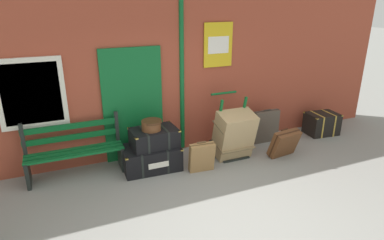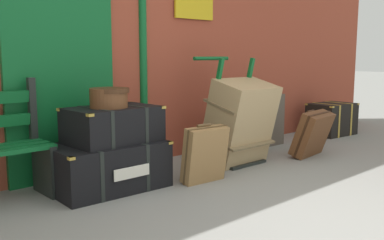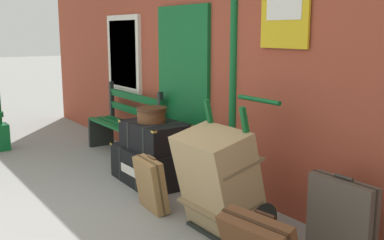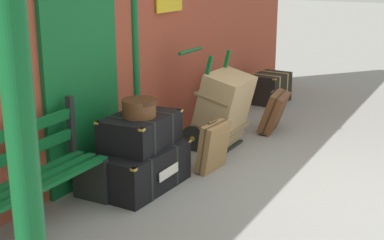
% 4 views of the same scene
% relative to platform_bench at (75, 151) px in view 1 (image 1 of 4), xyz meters
% --- Properties ---
extents(ground_plane, '(60.00, 60.00, 0.00)m').
position_rel_platform_bench_xyz_m(ground_plane, '(1.67, -2.16, -0.44)').
color(ground_plane, gray).
extents(brick_facade, '(10.40, 0.35, 3.20)m').
position_rel_platform_bench_xyz_m(brick_facade, '(1.64, 0.44, 1.15)').
color(brick_facade, '#9E422D').
rests_on(brick_facade, ground).
extents(platform_bench, '(1.60, 0.43, 1.01)m').
position_rel_platform_bench_xyz_m(platform_bench, '(0.00, 0.00, 0.00)').
color(platform_bench, '#0F5B28').
rests_on(platform_bench, ground).
extents(steamer_trunk_base, '(1.04, 0.69, 0.43)m').
position_rel_platform_bench_xyz_m(steamer_trunk_base, '(1.25, -0.28, -0.23)').
color(steamer_trunk_base, black).
rests_on(steamer_trunk_base, ground).
extents(steamer_trunk_middle, '(0.83, 0.57, 0.33)m').
position_rel_platform_bench_xyz_m(steamer_trunk_middle, '(1.33, -0.27, 0.14)').
color(steamer_trunk_middle, black).
rests_on(steamer_trunk_middle, steamer_trunk_base).
extents(round_hatbox, '(0.35, 0.35, 0.18)m').
position_rel_platform_bench_xyz_m(round_hatbox, '(1.28, -0.29, 0.40)').
color(round_hatbox, brown).
rests_on(round_hatbox, steamer_trunk_middle).
extents(porters_trolley, '(0.71, 0.64, 1.19)m').
position_rel_platform_bench_xyz_m(porters_trolley, '(2.82, -0.31, -0.17)').
color(porters_trolley, black).
rests_on(porters_trolley, ground).
extents(large_brown_trunk, '(0.70, 0.64, 0.96)m').
position_rel_platform_bench_xyz_m(large_brown_trunk, '(2.82, -0.48, 0.03)').
color(large_brown_trunk, tan).
rests_on(large_brown_trunk, ground).
extents(suitcase_oxblood, '(0.58, 0.13, 0.73)m').
position_rel_platform_bench_xyz_m(suitcase_oxblood, '(3.83, -0.08, -0.10)').
color(suitcase_oxblood, '#51473D').
rests_on(suitcase_oxblood, ground).
extents(suitcase_cream, '(0.46, 0.25, 0.56)m').
position_rel_platform_bench_xyz_m(suitcase_cream, '(2.04, -0.74, -0.17)').
color(suitcase_cream, olive).
rests_on(suitcase_cream, ground).
extents(suitcase_tan, '(0.61, 0.41, 0.56)m').
position_rel_platform_bench_xyz_m(suitcase_tan, '(3.74, -0.82, -0.17)').
color(suitcase_tan, brown).
rests_on(suitcase_tan, ground).
extents(corner_trunk, '(0.73, 0.55, 0.49)m').
position_rel_platform_bench_xyz_m(corner_trunk, '(5.25, -0.20, -0.20)').
color(corner_trunk, black).
rests_on(corner_trunk, ground).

